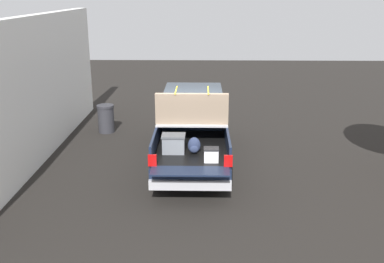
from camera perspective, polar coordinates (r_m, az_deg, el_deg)
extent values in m
plane|color=black|center=(13.14, 0.05, -3.79)|extent=(40.00, 40.00, 0.00)
cube|color=#162138|center=(12.93, 0.05, -1.27)|extent=(5.50, 1.92, 0.48)
cube|color=black|center=(11.71, -0.06, -1.96)|extent=(2.80, 1.80, 0.04)
cube|color=#162138|center=(11.69, -4.62, -0.86)|extent=(2.80, 0.06, 0.50)
cube|color=#162138|center=(11.65, 4.52, -0.92)|extent=(2.80, 0.06, 0.50)
cube|color=#162138|center=(12.94, 0.07, 1.03)|extent=(0.06, 1.80, 0.50)
cube|color=#162138|center=(10.15, -0.26, -5.12)|extent=(0.55, 1.80, 0.04)
cube|color=#B2B2B7|center=(12.29, 0.02, 1.45)|extent=(1.25, 1.92, 0.04)
cube|color=#162138|center=(14.08, 0.16, 2.39)|extent=(2.30, 1.92, 0.50)
cube|color=#2D3842|center=(13.85, 0.16, 4.39)|extent=(1.94, 1.76, 0.55)
cube|color=#162138|center=(15.40, 0.25, 3.49)|extent=(0.40, 1.82, 0.38)
cube|color=#B2B2B7|center=(10.44, -0.24, -6.72)|extent=(0.24, 1.92, 0.24)
cube|color=red|center=(10.38, -5.10, -3.70)|extent=(0.06, 0.20, 0.28)
cube|color=red|center=(10.34, 4.66, -3.78)|extent=(0.06, 0.20, 0.28)
cylinder|color=black|center=(14.70, -3.24, 0.14)|extent=(0.78, 0.30, 0.78)
cylinder|color=black|center=(14.67, 3.63, 0.10)|extent=(0.78, 0.30, 0.78)
cylinder|color=black|center=(11.42, -4.55, -5.12)|extent=(0.78, 0.30, 0.78)
cylinder|color=black|center=(11.39, 4.33, -5.19)|extent=(0.78, 0.30, 0.78)
cube|color=slate|center=(11.18, -2.37, -1.68)|extent=(0.40, 0.55, 0.42)
cube|color=#505359|center=(11.11, -2.39, -0.54)|extent=(0.44, 0.59, 0.05)
ellipsoid|color=#283351|center=(11.13, 0.28, -1.78)|extent=(0.20, 0.32, 0.42)
ellipsoid|color=#283351|center=(11.04, 0.27, -2.27)|extent=(0.09, 0.22, 0.18)
cube|color=white|center=(10.62, 2.48, -3.09)|extent=(0.26, 0.34, 0.30)
cube|color=#262628|center=(10.56, 2.49, -2.23)|extent=(0.28, 0.36, 0.04)
cube|color=#84705B|center=(12.23, 0.02, 2.48)|extent=(0.92, 1.94, 0.42)
cube|color=#84705B|center=(11.76, -0.02, 3.93)|extent=(0.16, 1.94, 0.40)
cube|color=#84705B|center=(12.25, -4.05, 4.00)|extent=(0.68, 0.20, 0.22)
cube|color=#84705B|center=(12.22, 4.11, 3.96)|extent=(0.68, 0.20, 0.22)
cube|color=yellow|center=(12.10, -2.06, 5.33)|extent=(1.02, 0.03, 0.02)
cube|color=yellow|center=(12.09, 2.09, 5.31)|extent=(1.02, 0.03, 0.02)
cube|color=white|center=(13.56, -19.40, 5.03)|extent=(11.58, 0.36, 4.15)
cylinder|color=#2D2D33|center=(15.97, -10.94, 1.49)|extent=(0.56, 0.56, 0.90)
cylinder|color=#2D2D33|center=(15.84, -11.05, 3.19)|extent=(0.60, 0.60, 0.08)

